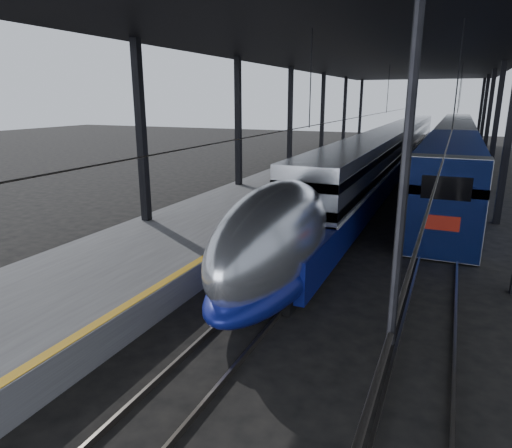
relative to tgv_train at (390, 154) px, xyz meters
The scene contains 7 objects.
ground 29.10m from the tgv_train, 93.95° to the right, with size 160.00×160.00×0.00m, color black.
platform 10.61m from the tgv_train, 121.52° to the right, with size 6.00×80.00×1.00m, color #4C4C4F.
yellow_strip 9.41m from the tgv_train, 106.76° to the right, with size 0.30×80.00×0.01m, color #CB8F13.
rails 9.48m from the tgv_train, 74.42° to the right, with size 6.52×80.00×0.16m.
canopy 11.52m from the tgv_train, 90.64° to the right, with size 18.00×75.00×9.47m.
tgv_train is the anchor object (origin of this frame).
second_train 7.46m from the tgv_train, 47.91° to the left, with size 3.12×56.05×4.29m.
Camera 1 is at (7.18, -11.94, 6.53)m, focal length 32.00 mm.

